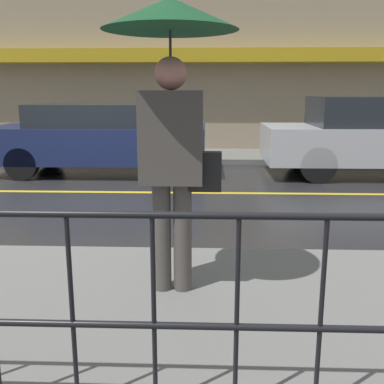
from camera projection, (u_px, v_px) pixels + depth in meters
ground_plane at (88, 192)px, 7.68m from camera, size 80.00×80.00×0.00m
sidewalk_far at (130, 155)px, 11.66m from camera, size 28.00×2.08×0.12m
lane_marking at (88, 192)px, 7.68m from camera, size 25.20×0.12×0.01m
building_storefront at (134, 53)px, 12.21m from camera, size 28.00×0.85×5.42m
pedestrian at (171, 76)px, 3.29m from camera, size 0.99×0.99×2.22m
car_navy at (98, 138)px, 9.26m from camera, size 4.35×1.74×1.44m
car_silver at (381, 136)px, 9.04m from camera, size 4.77×1.85×1.58m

